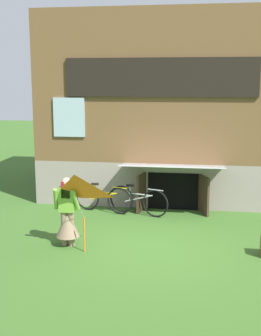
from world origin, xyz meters
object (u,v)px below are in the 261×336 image
at_px(bicycle_silver, 138,201).
at_px(person, 67,217).
at_px(kite, 75,195).
at_px(bicycle_yellow, 103,198).

bearing_deg(bicycle_silver, person, -96.02).
height_order(kite, bicycle_silver, kite).
relative_size(person, bicycle_silver, 0.91).
bearing_deg(bicycle_yellow, kite, -72.27).
height_order(person, kite, kite).
xyz_separation_m(kite, bicycle_yellow, (-0.09, 3.20, -0.91)).
distance_m(bicycle_silver, bicycle_yellow, 1.00).
distance_m(kite, bicycle_yellow, 3.33).
xyz_separation_m(bicycle_silver, bicycle_yellow, (-0.99, 0.10, -0.00)).
bearing_deg(kite, person, 121.54).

